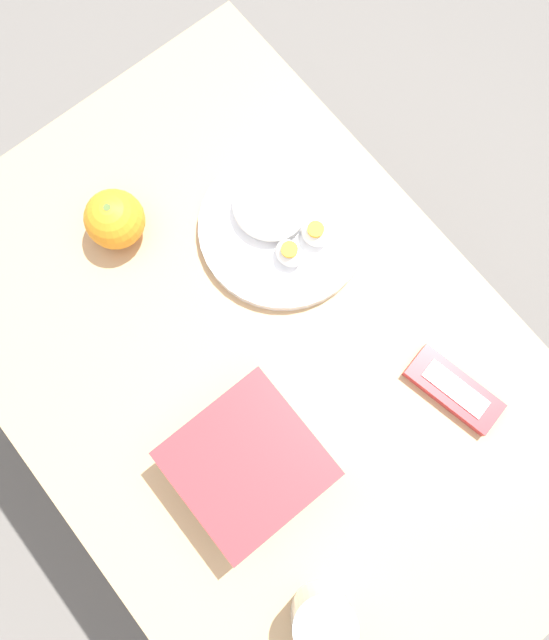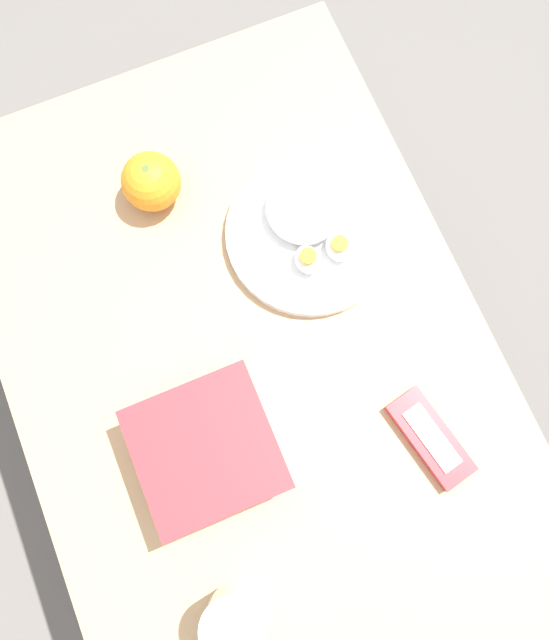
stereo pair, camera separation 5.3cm
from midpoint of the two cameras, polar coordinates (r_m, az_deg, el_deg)
ground_plane at (r=1.61m, az=-0.26°, el=-8.19°), size 10.00×10.00×0.00m
table at (r=0.97m, az=-0.43°, el=-5.04°), size 0.98×0.65×0.75m
food_container at (r=0.82m, az=-4.21°, el=-12.01°), size 0.17×0.17×0.08m
orange_fruit at (r=0.90m, az=-9.55°, el=12.14°), size 0.08×0.08×0.08m
rice_plate at (r=0.89m, az=4.89°, el=8.10°), size 0.24×0.24×0.05m
candy_bar at (r=0.87m, az=15.78°, el=-10.58°), size 0.14×0.08×0.02m
drinking_glass at (r=0.83m, az=-1.72°, el=-26.13°), size 0.08×0.08×0.09m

